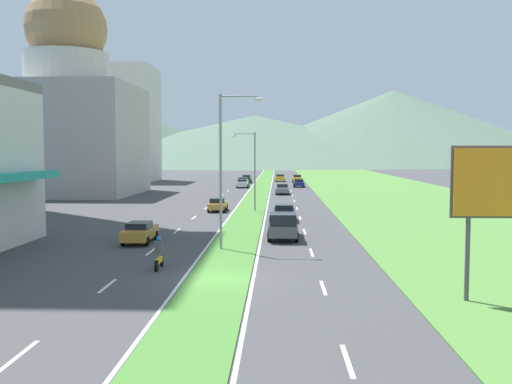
{
  "coord_description": "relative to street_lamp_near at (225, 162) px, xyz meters",
  "views": [
    {
      "loc": [
        2.96,
        -27.69,
        6.37
      ],
      "look_at": [
        0.71,
        30.5,
        2.17
      ],
      "focal_mm": 39.75,
      "sensor_mm": 36.0,
      "label": 1
    }
  ],
  "objects": [
    {
      "name": "pickup_truck_0",
      "position": [
        3.75,
        4.61,
        -4.73
      ],
      "size": [
        2.18,
        5.4,
        2.0
      ],
      "rotation": [
        0.0,
        0.0,
        -1.57
      ],
      "color": "#515459",
      "rests_on": "ground_plane"
    },
    {
      "name": "lane_dash_left_2",
      "position": [
        -4.68,
        -10.06,
        -5.7
      ],
      "size": [
        0.16,
        2.8,
        0.01
      ],
      "primitive_type": "cube",
      "color": "silver",
      "rests_on": "ground_plane"
    },
    {
      "name": "hill_far_left",
      "position": [
        -83.72,
        265.06,
        8.46
      ],
      "size": [
        191.26,
        191.26,
        28.34
      ],
      "primitive_type": "cone",
      "color": "#3D5647",
      "rests_on": "ground_plane"
    },
    {
      "name": "lane_dash_left_7",
      "position": [
        -4.68,
        36.12,
        -5.7
      ],
      "size": [
        0.16,
        2.8,
        0.01
      ],
      "primitive_type": "cube",
      "color": "silver",
      "rests_on": "ground_plane"
    },
    {
      "name": "hill_far_center",
      "position": [
        -8.34,
        261.84,
        6.81
      ],
      "size": [
        221.48,
        221.48,
        25.04
      ],
      "primitive_type": "cone",
      "color": "#516B56",
      "rests_on": "ground_plane"
    },
    {
      "name": "lane_dash_left_4",
      "position": [
        -4.68,
        8.41,
        -5.7
      ],
      "size": [
        0.16,
        2.8,
        0.01
      ],
      "primitive_type": "cube",
      "color": "silver",
      "rests_on": "ground_plane"
    },
    {
      "name": "lane_dash_right_6",
      "position": [
        5.52,
        26.88,
        -5.7
      ],
      "size": [
        0.16,
        2.8,
        0.01
      ],
      "primitive_type": "cube",
      "color": "silver",
      "rests_on": "ground_plane"
    },
    {
      "name": "car_4",
      "position": [
        -3.0,
        23.45,
        -4.98
      ],
      "size": [
        1.89,
        4.12,
        1.43
      ],
      "rotation": [
        0.0,
        0.0,
        1.57
      ],
      "color": "#C6842D",
      "rests_on": "ground_plane"
    },
    {
      "name": "lane_dash_left_9",
      "position": [
        -4.68,
        54.59,
        -5.7
      ],
      "size": [
        0.16,
        2.8,
        0.01
      ],
      "primitive_type": "cube",
      "color": "silver",
      "rests_on": "ground_plane"
    },
    {
      "name": "hill_far_right",
      "position": [
        63.82,
        264.68,
        13.36
      ],
      "size": [
        196.52,
        196.52,
        38.14
      ],
      "primitive_type": "cone",
      "color": "#516B56",
      "rests_on": "ground_plane"
    },
    {
      "name": "edge_line_median_left",
      "position": [
        -1.33,
        51.47,
        -5.7
      ],
      "size": [
        0.16,
        240.0,
        0.01
      ],
      "primitive_type": "cube",
      "color": "silver",
      "rests_on": "ground_plane"
    },
    {
      "name": "car_5",
      "position": [
        -3.16,
        69.21,
        -4.93
      ],
      "size": [
        1.96,
        4.58,
        1.54
      ],
      "rotation": [
        0.0,
        0.0,
        1.57
      ],
      "color": "#B2B2B7",
      "rests_on": "ground_plane"
    },
    {
      "name": "grass_median",
      "position": [
        0.42,
        51.47,
        -5.68
      ],
      "size": [
        3.2,
        240.0,
        0.06
      ],
      "primitive_type": "cube",
      "color": "#477F33",
      "rests_on": "ground_plane"
    },
    {
      "name": "lane_dash_right_7",
      "position": [
        5.52,
        36.12,
        -5.7
      ],
      "size": [
        0.16,
        2.8,
        0.01
      ],
      "primitive_type": "cube",
      "color": "silver",
      "rests_on": "ground_plane"
    },
    {
      "name": "street_lamp_mid",
      "position": [
        0.67,
        23.37,
        -0.88
      ],
      "size": [
        2.62,
        0.28,
        8.36
      ],
      "color": "#99999E",
      "rests_on": "ground_plane"
    },
    {
      "name": "lane_dash_right_3",
      "position": [
        5.52,
        -0.82,
        -5.7
      ],
      "size": [
        0.16,
        2.8,
        0.01
      ],
      "primitive_type": "cube",
      "color": "silver",
      "rests_on": "ground_plane"
    },
    {
      "name": "car_7",
      "position": [
        3.85,
        83.45,
        -4.93
      ],
      "size": [
        2.02,
        4.08,
        1.51
      ],
      "rotation": [
        0.0,
        0.0,
        -1.57
      ],
      "color": "yellow",
      "rests_on": "ground_plane"
    },
    {
      "name": "car_0",
      "position": [
        7.35,
        80.28,
        -4.92
      ],
      "size": [
        1.97,
        4.16,
        1.55
      ],
      "rotation": [
        0.0,
        0.0,
        -1.57
      ],
      "color": "yellow",
      "rests_on": "ground_plane"
    },
    {
      "name": "lane_dash_right_8",
      "position": [
        5.52,
        45.35,
        -5.7
      ],
      "size": [
        0.16,
        2.8,
        0.01
      ],
      "primitive_type": "cube",
      "color": "silver",
      "rests_on": "ground_plane"
    },
    {
      "name": "domed_building",
      "position": [
        -27.5,
        46.6,
        6.17
      ],
      "size": [
        19.68,
        19.68,
        30.01
      ],
      "color": "#B7B2A8",
      "rests_on": "ground_plane"
    },
    {
      "name": "car_3",
      "position": [
        4.04,
        47.75,
        -4.92
      ],
      "size": [
        1.99,
        4.73,
        1.54
      ],
      "rotation": [
        0.0,
        0.0,
        -1.57
      ],
      "color": "slate",
      "rests_on": "ground_plane"
    },
    {
      "name": "lane_dash_right_2",
      "position": [
        5.52,
        -10.06,
        -5.7
      ],
      "size": [
        0.16,
        2.8,
        0.01
      ],
      "primitive_type": "cube",
      "color": "silver",
      "rests_on": "ground_plane"
    },
    {
      "name": "lane_dash_left_5",
      "position": [
        -4.68,
        17.65,
        -5.7
      ],
      "size": [
        0.16,
        2.8,
        0.01
      ],
      "primitive_type": "cube",
      "color": "silver",
      "rests_on": "ground_plane"
    },
    {
      "name": "midrise_colored",
      "position": [
        -29.49,
        82.44,
        6.27
      ],
      "size": [
        13.94,
        13.94,
        23.96
      ],
      "primitive_type": "cube",
      "color": "silver",
      "rests_on": "ground_plane"
    },
    {
      "name": "lane_dash_left_1",
      "position": [
        -4.68,
        -19.29,
        -5.7
      ],
      "size": [
        0.16,
        2.8,
        0.01
      ],
      "primitive_type": "cube",
      "color": "silver",
      "rests_on": "ground_plane"
    },
    {
      "name": "lane_dash_right_1",
      "position": [
        5.52,
        -19.29,
        -5.7
      ],
      "size": [
        0.16,
        2.8,
        0.01
      ],
      "primitive_type": "cube",
      "color": "silver",
      "rests_on": "ground_plane"
    },
    {
      "name": "car_8",
      "position": [
        -2.82,
        62.6,
        -4.93
      ],
      "size": [
        2.03,
        4.23,
        1.5
      ],
      "rotation": [
        0.0,
        0.0,
        1.57
      ],
      "color": "silver",
      "rests_on": "ground_plane"
    },
    {
      "name": "ground_plane",
      "position": [
        0.42,
        -8.53,
        -5.71
      ],
      "size": [
        600.0,
        600.0,
        0.0
      ],
      "primitive_type": "plane",
      "color": "#424244"
    },
    {
      "name": "car_1",
      "position": [
        3.96,
        15.39,
        -4.94
      ],
      "size": [
        2.04,
        4.29,
        1.49
      ],
      "rotation": [
        0.0,
        0.0,
        -1.57
      ],
      "color": "black",
      "rests_on": "ground_plane"
    },
    {
      "name": "edge_line_median_right",
      "position": [
        2.17,
        51.47,
        -5.7
      ],
      "size": [
        0.16,
        240.0,
        0.01
      ],
      "primitive_type": "cube",
      "color": "silver",
      "rests_on": "ground_plane"
    },
    {
      "name": "car_9",
      "position": [
        -6.24,
        2.65,
        -4.95
      ],
      "size": [
        1.88,
        4.52,
        1.46
      ],
      "rotation": [
        0.0,
        0.0,
        1.57
      ],
      "color": "#C6842D",
      "rests_on": "ground_plane"
    },
    {
      "name": "lane_dash_right_4",
      "position": [
        5.52,
        8.41,
        -5.7
      ],
      "size": [
        0.16,
        2.8,
        0.01
      ],
      "primitive_type": "cube",
      "color": "silver",
      "rests_on": "ground_plane"
    },
    {
      "name": "lane_dash_right_9",
      "position": [
        5.52,
        54.59,
        -5.7
      ],
      "size": [
        0.16,
        2.8,
        0.01
      ],
      "primitive_type": "cube",
      "color": "silver",
      "rests_on": "ground_plane"
    },
    {
      "name": "lane_dash_left_8",
      "position": [
        -4.68,
        45.35,
        -5.7
      ],
      "size": [
        0.16,
        2.8,
        0.01
      ],
      "primitive_type": "cube",
      "color": "silver",
      "rests_on": "ground_plane"
    },
    {
      "name": "lane_dash_right_5",
      "position": [
        5.52,
        17.65,
        -5.7
      ],
      "size": [
        0.16,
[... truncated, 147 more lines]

